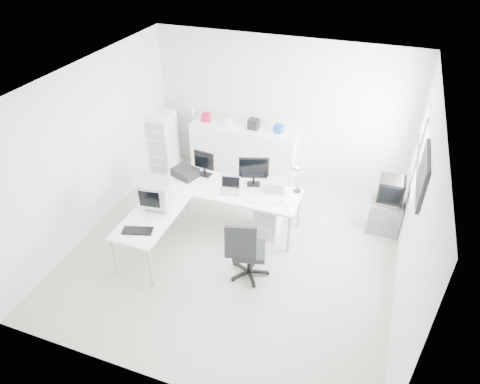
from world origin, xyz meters
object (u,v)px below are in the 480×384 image
(tv_cabinet, at_px, (385,216))
(laptop, at_px, (230,187))
(sideboard, at_px, (244,151))
(lcd_monitor_small, at_px, (204,163))
(inkjet_printer, at_px, (185,172))
(drawer_pedestal, at_px, (269,216))
(laser_printer, at_px, (276,185))
(crt_tv, at_px, (391,191))
(crt_monitor, at_px, (158,194))
(side_desk, at_px, (154,234))
(lcd_monitor_large, at_px, (254,171))
(main_desk, at_px, (229,206))
(filing_cabinet, at_px, (163,142))
(office_chair, at_px, (249,248))

(tv_cabinet, bearing_deg, laptop, -161.29)
(sideboard, bearing_deg, lcd_monitor_small, -99.15)
(inkjet_printer, bearing_deg, sideboard, 89.34)
(drawer_pedestal, relative_size, laser_printer, 1.88)
(laser_printer, bearing_deg, crt_tv, 9.81)
(laptop, bearing_deg, tv_cabinet, 8.96)
(drawer_pedestal, height_order, crt_monitor, crt_monitor)
(side_desk, bearing_deg, inkjet_printer, 90.00)
(lcd_monitor_large, relative_size, laser_printer, 1.63)
(lcd_monitor_small, bearing_deg, inkjet_printer, -146.84)
(main_desk, relative_size, laser_printer, 7.51)
(side_desk, height_order, crt_monitor, crt_monitor)
(filing_cabinet, bearing_deg, laser_printer, -21.88)
(main_desk, xyz_separation_m, laser_printer, (0.75, 0.22, 0.47))
(lcd_monitor_small, bearing_deg, laptop, -23.66)
(inkjet_printer, xyz_separation_m, sideboard, (0.53, 1.56, -0.29))
(side_desk, xyz_separation_m, laptop, (0.90, 1.00, 0.48))
(laser_printer, bearing_deg, main_desk, -170.17)
(lcd_monitor_small, distance_m, sideboard, 1.50)
(laser_printer, bearing_deg, filing_cabinet, 151.61)
(office_chair, bearing_deg, side_desk, 166.15)
(crt_monitor, bearing_deg, lcd_monitor_small, 67.07)
(lcd_monitor_large, distance_m, laptop, 0.49)
(office_chair, xyz_separation_m, filing_cabinet, (-2.67, 2.36, 0.10))
(tv_cabinet, bearing_deg, filing_cabinet, 172.98)
(crt_tv, height_order, sideboard, sideboard)
(drawer_pedestal, bearing_deg, laser_printer, 73.61)
(side_desk, bearing_deg, filing_cabinet, 114.52)
(crt_monitor, bearing_deg, side_desk, -97.68)
(laser_printer, distance_m, crt_tv, 1.88)
(side_desk, height_order, sideboard, sideboard)
(drawer_pedestal, relative_size, crt_monitor, 1.22)
(office_chair, height_order, tv_cabinet, office_chair)
(filing_cabinet, bearing_deg, crt_monitor, -63.02)
(crt_monitor, xyz_separation_m, sideboard, (0.53, 2.51, -0.46))
(main_desk, distance_m, tv_cabinet, 2.66)
(laser_printer, bearing_deg, inkjet_printer, 177.78)
(drawer_pedestal, bearing_deg, laptop, -167.01)
(crt_monitor, bearing_deg, tv_cabinet, 17.47)
(lcd_monitor_small, relative_size, filing_cabinet, 0.37)
(drawer_pedestal, bearing_deg, inkjet_printer, 178.15)
(lcd_monitor_large, bearing_deg, laptop, -148.43)
(lcd_monitor_small, height_order, crt_tv, lcd_monitor_small)
(inkjet_printer, bearing_deg, laptop, 5.48)
(lcd_monitor_small, distance_m, tv_cabinet, 3.22)
(office_chair, relative_size, sideboard, 0.50)
(tv_cabinet, distance_m, sideboard, 3.03)
(inkjet_printer, distance_m, lcd_monitor_large, 1.22)
(lcd_monitor_large, height_order, filing_cabinet, lcd_monitor_large)
(side_desk, distance_m, drawer_pedestal, 1.93)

